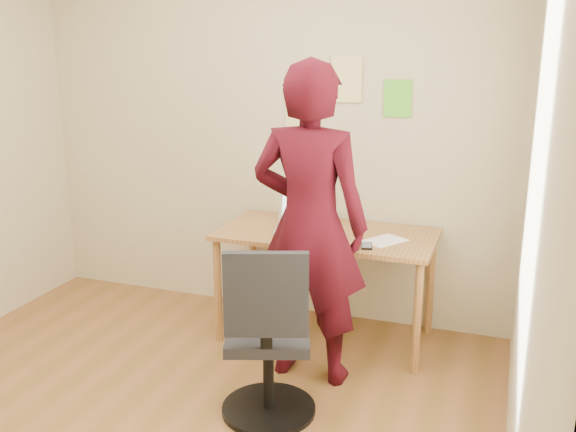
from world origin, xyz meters
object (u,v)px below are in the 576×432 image
at_px(laptop, 303,221).
at_px(desk, 327,245).
at_px(phone, 367,246).
at_px(office_chair, 268,346).
at_px(person, 310,225).

bearing_deg(laptop, desk, -15.33).
relative_size(desk, phone, 9.78).
height_order(phone, office_chair, office_chair).
bearing_deg(person, desk, -84.43).
xyz_separation_m(desk, office_chair, (-0.01, -1.04, -0.23)).
distance_m(phone, person, 0.44).
bearing_deg(desk, office_chair, -90.54).
bearing_deg(phone, desk, 131.90).
height_order(desk, phone, phone).
distance_m(desk, person, 0.58).
relative_size(desk, office_chair, 1.43).
bearing_deg(laptop, phone, -35.59).
relative_size(laptop, phone, 2.82).
bearing_deg(laptop, office_chair, -92.00).
bearing_deg(person, laptop, -67.62).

